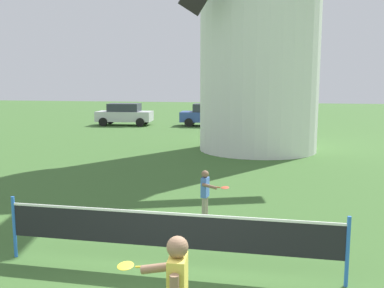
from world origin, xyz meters
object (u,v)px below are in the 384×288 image
at_px(parked_car_silver, 125,114).
at_px(tennis_net, 168,230).
at_px(parked_car_blue, 210,114).
at_px(player_far, 206,191).

bearing_deg(parked_car_silver, tennis_net, -68.01).
distance_m(parked_car_silver, parked_car_blue, 6.15).
relative_size(tennis_net, parked_car_blue, 1.32).
bearing_deg(player_far, parked_car_silver, 115.15).
xyz_separation_m(tennis_net, player_far, (0.17, 2.78, -0.05)).
xyz_separation_m(parked_car_silver, parked_car_blue, (6.11, 0.72, 0.00)).
distance_m(tennis_net, player_far, 2.78).
xyz_separation_m(tennis_net, parked_car_silver, (-9.05, 22.41, 0.12)).
height_order(parked_car_silver, parked_car_blue, same).
bearing_deg(parked_car_blue, tennis_net, -82.75).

